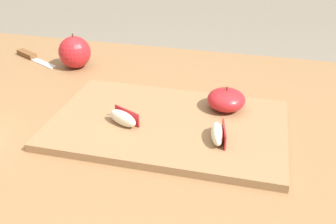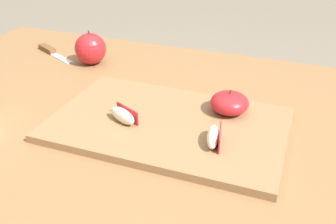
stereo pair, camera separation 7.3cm
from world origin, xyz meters
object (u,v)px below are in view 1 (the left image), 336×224
object	(u,v)px
cutting_board	(168,124)
paring_knife	(30,56)
apple_wedge_near_knife	(218,134)
whole_apple_crimson	(75,52)
apple_half_skin_up	(226,100)
apple_wedge_middle	(123,118)

from	to	relation	value
cutting_board	paring_knife	xyz separation A→B (m)	(-0.46, 0.26, -0.00)
apple_wedge_near_knife	whole_apple_crimson	size ratio (longest dim) A/B	0.75
apple_half_skin_up	whole_apple_crimson	bearing A→B (deg)	158.88
paring_knife	apple_half_skin_up	bearing A→B (deg)	-18.34
apple_half_skin_up	apple_wedge_near_knife	world-z (taller)	apple_half_skin_up
apple_half_skin_up	apple_wedge_middle	world-z (taller)	apple_half_skin_up
whole_apple_crimson	apple_half_skin_up	bearing A→B (deg)	-21.12
apple_half_skin_up	paring_knife	distance (m)	0.59
paring_knife	whole_apple_crimson	world-z (taller)	whole_apple_crimson
paring_knife	whole_apple_crimson	distance (m)	0.16
cutting_board	apple_half_skin_up	world-z (taller)	apple_half_skin_up
apple_wedge_near_knife	apple_wedge_middle	xyz separation A→B (m)	(-0.18, 0.01, 0.00)
cutting_board	apple_half_skin_up	xyz separation A→B (m)	(0.10, 0.08, 0.03)
cutting_board	paring_knife	world-z (taller)	cutting_board
apple_wedge_middle	paring_knife	distance (m)	0.48
apple_wedge_middle	whole_apple_crimson	xyz separation A→B (m)	(-0.23, 0.27, 0.01)
cutting_board	apple_wedge_near_knife	xyz separation A→B (m)	(0.10, -0.04, 0.02)
apple_half_skin_up	paring_knife	size ratio (longest dim) A/B	0.50
cutting_board	apple_wedge_middle	distance (m)	0.09
apple_half_skin_up	apple_wedge_near_knife	distance (m)	0.12
apple_wedge_near_knife	apple_wedge_middle	distance (m)	0.18
paring_knife	cutting_board	bearing A→B (deg)	-29.62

